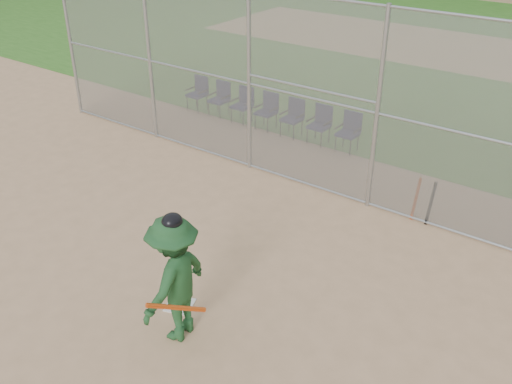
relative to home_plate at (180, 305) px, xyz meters
The scene contains 14 objects.
ground 0.43m from the home_plate, 93.69° to the right, with size 100.00×100.00×0.00m, color tan.
grass_strip 17.57m from the home_plate, 90.09° to the left, with size 100.00×100.00×0.00m, color #326A1F.
dirt_patch_far 17.57m from the home_plate, 90.09° to the left, with size 24.00×24.00×0.00m, color tan.
backstop_fence 5.01m from the home_plate, 90.35° to the left, with size 16.09×0.09×4.00m.
home_plate is the anchor object (origin of this frame).
batter_at_plate 1.16m from the home_plate, 47.80° to the right, with size 1.06×1.44×2.06m.
spare_bats 5.13m from the home_plate, 66.19° to the left, with size 0.36×0.29×0.84m.
chair_0 8.63m from the home_plate, 129.32° to the left, with size 0.54×0.52×0.96m, color #10153C, non-canonical shape.
chair_1 8.15m from the home_plate, 124.93° to the left, with size 0.54×0.52×0.96m, color #10153C, non-canonical shape.
chair_2 7.72m from the home_plate, 120.02° to the left, with size 0.54×0.52×0.96m, color #10153C, non-canonical shape.
chair_3 7.35m from the home_plate, 114.57° to the left, with size 0.54×0.52×0.96m, color #10153C, non-canonical shape.
chair_4 7.05m from the home_plate, 108.60° to the left, with size 0.54×0.52×0.96m, color #10153C, non-canonical shape.
chair_5 6.84m from the home_plate, 102.19° to the left, with size 0.54×0.52×0.96m, color #10153C, non-canonical shape.
chair_6 6.72m from the home_plate, 95.45° to the left, with size 0.54×0.52×0.96m, color #10153C, non-canonical shape.
Camera 1 is at (5.09, -4.50, 5.87)m, focal length 40.00 mm.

